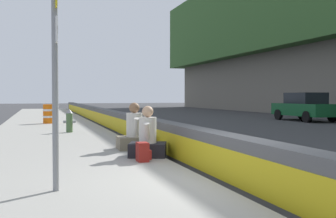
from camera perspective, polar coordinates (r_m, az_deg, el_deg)
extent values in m
plane|color=#353538|center=(6.95, 9.76, -10.75)|extent=(160.00, 160.00, 0.00)
cube|color=gray|center=(6.22, -12.99, -11.61)|extent=(80.00, 4.40, 0.14)
cube|color=#545456|center=(6.87, 9.78, -7.29)|extent=(76.00, 0.44, 0.85)
cube|color=gold|center=(6.78, 8.07, -7.77)|extent=(74.48, 0.01, 0.54)
cylinder|color=gray|center=(6.15, -15.36, 5.76)|extent=(0.09, 0.09, 3.60)
cube|color=white|center=(6.20, -15.21, 10.38)|extent=(0.44, 0.02, 0.36)
cube|color=black|center=(6.20, -15.08, 10.38)|extent=(0.30, 0.01, 0.10)
cylinder|color=#47663D|center=(15.93, -13.48, -1.87)|extent=(0.24, 0.24, 0.72)
cone|color=gray|center=(15.91, -13.49, -0.28)|extent=(0.26, 0.26, 0.16)
cylinder|color=gray|center=(15.94, -12.87, -1.73)|extent=(0.10, 0.12, 0.10)
cylinder|color=gray|center=(15.92, -14.09, -1.74)|extent=(0.10, 0.12, 0.10)
cube|color=black|center=(9.38, -2.82, -5.63)|extent=(0.93, 1.01, 0.31)
cylinder|color=beige|center=(9.33, -2.82, -2.93)|extent=(0.39, 0.39, 0.58)
sphere|color=tan|center=(9.31, -2.83, -0.35)|extent=(0.26, 0.26, 0.26)
cylinder|color=beige|center=(9.55, -2.70, -3.17)|extent=(0.33, 0.23, 0.51)
cylinder|color=beige|center=(9.12, -2.95, -3.40)|extent=(0.33, 0.23, 0.51)
cube|color=#706651|center=(10.69, -4.67, -4.68)|extent=(0.76, 0.88, 0.32)
cylinder|color=beige|center=(10.64, -4.67, -2.19)|extent=(0.41, 0.41, 0.61)
sphere|color=#8E6647|center=(10.62, -4.68, 0.17)|extent=(0.27, 0.27, 0.27)
cylinder|color=beige|center=(10.87, -4.90, -2.43)|extent=(0.32, 0.15, 0.54)
cylinder|color=beige|center=(10.43, -4.44, -2.61)|extent=(0.32, 0.15, 0.54)
cube|color=maroon|center=(8.67, -3.55, -5.95)|extent=(0.32, 0.22, 0.40)
cube|color=maroon|center=(8.71, -2.65, -6.30)|extent=(0.22, 0.06, 0.20)
cylinder|color=orange|center=(21.39, -16.20, -0.65)|extent=(0.52, 0.52, 0.95)
cylinder|color=white|center=(21.38, -16.21, -0.14)|extent=(0.54, 0.54, 0.10)
cylinder|color=white|center=(21.40, -16.20, -1.03)|extent=(0.54, 0.54, 0.10)
cube|color=#145128|center=(26.17, 18.33, -0.07)|extent=(4.51, 1.81, 0.72)
cube|color=black|center=(26.08, 18.48, 1.44)|extent=(2.21, 1.63, 0.66)
cylinder|color=black|center=(26.89, 15.03, -0.76)|extent=(0.66, 0.22, 0.66)
cylinder|color=black|center=(27.86, 18.03, -0.70)|extent=(0.66, 0.22, 0.66)
cylinder|color=black|center=(24.51, 18.66, -1.04)|extent=(0.66, 0.22, 0.66)
cylinder|color=black|center=(25.57, 21.79, -0.96)|extent=(0.66, 0.22, 0.66)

